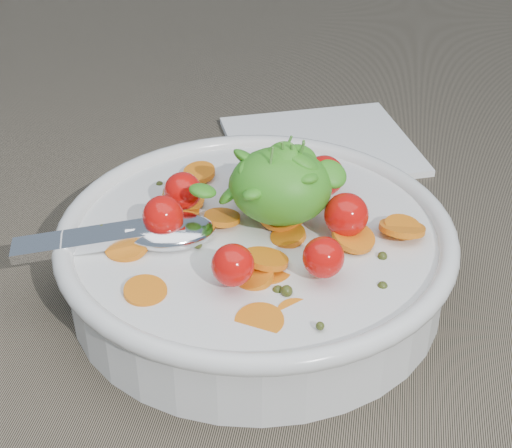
# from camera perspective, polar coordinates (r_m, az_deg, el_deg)

# --- Properties ---
(ground) EXTENTS (6.00, 6.00, 0.00)m
(ground) POSITION_cam_1_polar(r_m,az_deg,el_deg) (0.49, -0.20, -6.13)
(ground) COLOR #706450
(ground) RESTS_ON ground
(bowl) EXTENTS (0.26, 0.24, 0.10)m
(bowl) POSITION_cam_1_polar(r_m,az_deg,el_deg) (0.49, 0.02, -2.06)
(bowl) COLOR silver
(bowl) RESTS_ON ground
(napkin) EXTENTS (0.19, 0.18, 0.01)m
(napkin) POSITION_cam_1_polar(r_m,az_deg,el_deg) (0.67, 4.75, 5.72)
(napkin) COLOR white
(napkin) RESTS_ON ground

